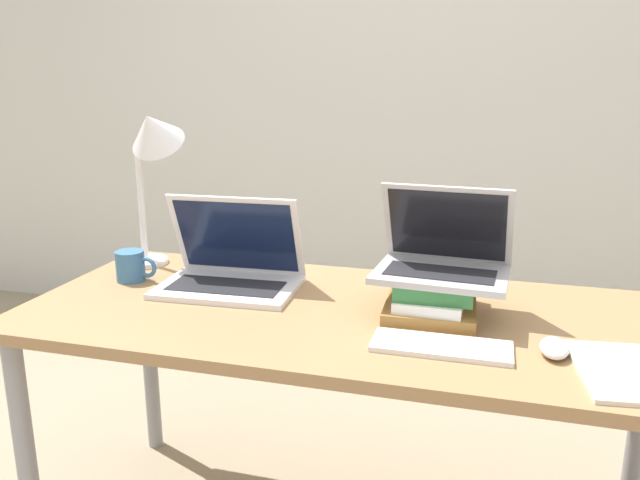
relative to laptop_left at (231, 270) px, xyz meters
name	(u,v)px	position (x,y,z in m)	size (l,w,h in m)	color
wall_back	(427,61)	(0.36, 1.48, 0.59)	(8.00, 0.05, 2.70)	silver
desk	(348,336)	(0.36, -0.09, -0.12)	(1.66, 0.72, 0.70)	#9E754C
laptop_left	(231,270)	(0.00, 0.00, 0.00)	(0.39, 0.28, 0.26)	silver
book_stack	(433,296)	(0.57, -0.05, 0.00)	(0.23, 0.27, 0.10)	olive
laptop_on_books	(443,257)	(0.58, -0.04, 0.09)	(0.33, 0.25, 0.22)	#B2B2B7
wireless_keyboard	(441,346)	(0.61, -0.26, -0.04)	(0.30, 0.12, 0.01)	white
mouse	(554,348)	(0.84, -0.23, -0.03)	(0.06, 0.10, 0.03)	white
notepad	(640,373)	(1.00, -0.28, -0.05)	(0.27, 0.30, 0.01)	silver
mug	(131,266)	(-0.30, -0.02, -0.01)	(0.12, 0.08, 0.09)	teal
desk_lamp	(151,147)	(-0.29, 0.11, 0.32)	(0.23, 0.20, 0.51)	white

